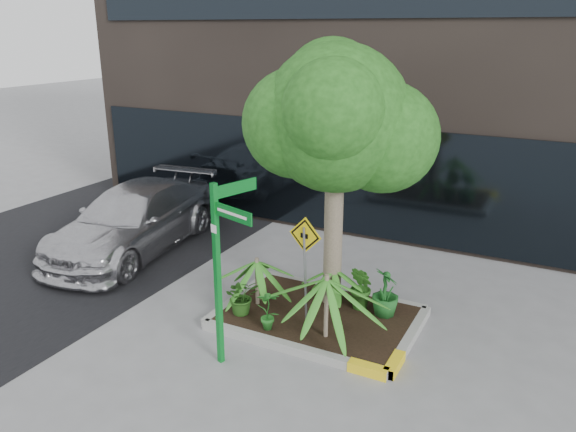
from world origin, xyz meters
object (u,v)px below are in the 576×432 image
at_px(parked_car, 134,220).
at_px(cattle_sign, 305,254).
at_px(street_sign_post, 222,256).
at_px(tree, 337,118).

height_order(parked_car, cattle_sign, cattle_sign).
xyz_separation_m(street_sign_post, cattle_sign, (0.72, 1.24, -0.30)).
relative_size(parked_car, cattle_sign, 2.62).
height_order(street_sign_post, cattle_sign, street_sign_post).
distance_m(parked_car, street_sign_post, 5.30).
bearing_deg(street_sign_post, cattle_sign, 77.50).
bearing_deg(tree, cattle_sign, -91.69).
xyz_separation_m(parked_car, cattle_sign, (5.05, -1.63, 0.71)).
relative_size(tree, parked_car, 0.94).
bearing_deg(tree, street_sign_post, -108.07).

